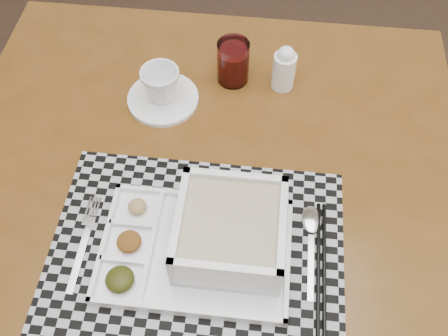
{
  "coord_description": "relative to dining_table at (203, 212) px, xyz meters",
  "views": [
    {
      "loc": [
        -0.29,
        0.14,
        1.55
      ],
      "look_at": [
        -0.3,
        0.61,
        0.84
      ],
      "focal_mm": 40.0,
      "sensor_mm": 36.0,
      "label": 1
    }
  ],
  "objects": [
    {
      "name": "creamer_bottle",
      "position": [
        0.16,
        0.27,
        0.13
      ],
      "size": [
        0.05,
        0.05,
        0.11
      ],
      "color": "white",
      "rests_on": "dining_table"
    },
    {
      "name": "cup",
      "position": [
        -0.09,
        0.22,
        0.12
      ],
      "size": [
        0.1,
        0.1,
        0.07
      ],
      "primitive_type": "imported",
      "rotation": [
        0.0,
        0.0,
        -0.35
      ],
      "color": "white",
      "rests_on": "saucer"
    },
    {
      "name": "spoon",
      "position": [
        0.2,
        -0.07,
        0.08
      ],
      "size": [
        0.04,
        0.18,
        0.01
      ],
      "color": "silver",
      "rests_on": "placemat"
    },
    {
      "name": "serving_tray",
      "position": [
        0.04,
        -0.11,
        0.12
      ],
      "size": [
        0.34,
        0.25,
        0.1
      ],
      "color": "white",
      "rests_on": "placemat"
    },
    {
      "name": "placemat",
      "position": [
        -0.0,
        -0.12,
        0.08
      ],
      "size": [
        0.53,
        0.4,
        0.0
      ],
      "primitive_type": "cube",
      "rotation": [
        0.0,
        0.0,
        -0.08
      ],
      "color": "#9A9BA1",
      "rests_on": "dining_table"
    },
    {
      "name": "juice_glass",
      "position": [
        0.05,
        0.29,
        0.12
      ],
      "size": [
        0.07,
        0.07,
        0.1
      ],
      "color": "white",
      "rests_on": "dining_table"
    },
    {
      "name": "dining_table",
      "position": [
        0.0,
        0.0,
        0.0
      ],
      "size": [
        1.08,
        1.08,
        0.75
      ],
      "color": "#4D300E",
      "rests_on": "ground"
    },
    {
      "name": "chopsticks",
      "position": [
        0.21,
        -0.15,
        0.08
      ],
      "size": [
        0.04,
        0.24,
        0.01
      ],
      "color": "black",
      "rests_on": "placemat"
    },
    {
      "name": "fork",
      "position": [
        -0.2,
        -0.11,
        0.08
      ],
      "size": [
        0.03,
        0.19,
        0.0
      ],
      "color": "silver",
      "rests_on": "placemat"
    },
    {
      "name": "saucer",
      "position": [
        -0.09,
        0.22,
        0.08
      ],
      "size": [
        0.15,
        0.15,
        0.01
      ],
      "primitive_type": "cylinder",
      "color": "white",
      "rests_on": "dining_table"
    }
  ]
}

